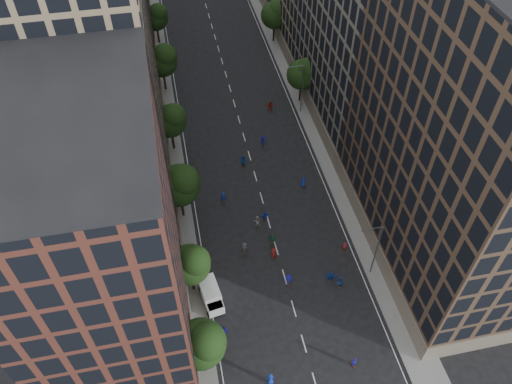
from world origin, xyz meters
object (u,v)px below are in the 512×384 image
streetlamp_far (301,86)px  skater_0 (271,379)px  cargo_van (211,295)px  skater_2 (339,282)px  streetlamp_near (375,248)px  skater_1 (354,362)px

streetlamp_far → skater_0: bearing=-108.8°
skater_0 → cargo_van: bearing=-63.2°
streetlamp_far → skater_2: size_ratio=5.41×
streetlamp_near → skater_0: bearing=-143.8°
skater_0 → skater_2: (10.79, 9.93, -0.06)m
streetlamp_far → skater_1: streetlamp_far is taller
streetlamp_near → streetlamp_far: bearing=90.0°
streetlamp_far → cargo_van: size_ratio=1.89×
streetlamp_near → skater_1: size_ratio=5.77×
skater_0 → skater_1: skater_0 is taller
streetlamp_near → skater_0: 19.09m
streetlamp_far → skater_2: bearing=-97.1°
skater_0 → skater_2: bearing=-133.6°
streetlamp_near → skater_2: streetlamp_near is taller
cargo_van → skater_0: cargo_van is taller
skater_2 → streetlamp_near: bearing=-167.8°
streetlamp_far → skater_2: streetlamp_far is taller
skater_1 → skater_0: bearing=-17.8°
cargo_van → skater_2: (15.46, -1.08, -0.44)m
streetlamp_near → cargo_van: size_ratio=1.89×
streetlamp_far → cargo_van: 38.61m
streetlamp_near → streetlamp_far: (0.00, 33.00, 0.00)m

